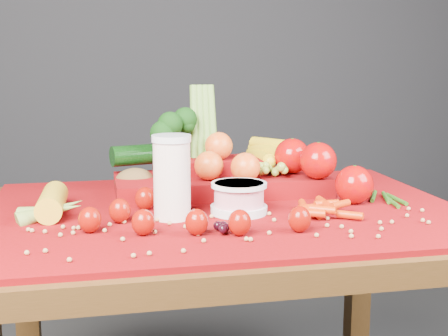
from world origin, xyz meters
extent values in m
cube|color=black|center=(0.00, 1.50, 1.25)|extent=(3.00, 0.02, 2.50)
cube|color=#35210C|center=(0.00, 0.00, 0.72)|extent=(1.10, 0.80, 0.05)
cube|color=#35210C|center=(-0.48, 0.33, 0.35)|extent=(0.06, 0.06, 0.70)
cube|color=#35210C|center=(0.48, 0.33, 0.35)|extent=(0.06, 0.06, 0.70)
cube|color=#6F030C|center=(0.00, 0.00, 0.76)|extent=(1.05, 0.75, 0.01)
cylinder|color=silver|center=(-0.13, -0.07, 0.85)|extent=(0.08, 0.08, 0.18)
cylinder|color=silver|center=(-0.13, -0.07, 0.93)|extent=(0.08, 0.08, 0.01)
cylinder|color=silver|center=(0.02, -0.05, 0.77)|extent=(0.12, 0.12, 0.02)
cylinder|color=pink|center=(0.02, -0.05, 0.80)|extent=(0.11, 0.11, 0.05)
cylinder|color=silver|center=(0.02, -0.05, 0.83)|extent=(0.12, 0.12, 0.01)
ellipsoid|color=#8F0E00|center=(-0.24, -0.08, 0.79)|extent=(0.04, 0.04, 0.05)
cone|color=#0F4C0D|center=(-0.24, -0.08, 0.81)|extent=(0.03, 0.03, 0.01)
ellipsoid|color=#8F0E00|center=(-0.30, -0.14, 0.79)|extent=(0.04, 0.04, 0.05)
cone|color=#0F4C0D|center=(-0.30, -0.14, 0.81)|extent=(0.03, 0.03, 0.01)
ellipsoid|color=#8F0E00|center=(-0.20, -0.18, 0.79)|extent=(0.04, 0.04, 0.05)
cone|color=#0F4C0D|center=(-0.20, -0.18, 0.81)|extent=(0.03, 0.03, 0.01)
ellipsoid|color=#8F0E00|center=(-0.10, -0.20, 0.79)|extent=(0.04, 0.04, 0.05)
cone|color=#0F4C0D|center=(-0.10, -0.20, 0.81)|extent=(0.03, 0.03, 0.01)
ellipsoid|color=#8F0E00|center=(-0.02, -0.22, 0.79)|extent=(0.04, 0.04, 0.05)
cone|color=#0F4C0D|center=(-0.02, -0.22, 0.81)|extent=(0.03, 0.03, 0.01)
ellipsoid|color=#8F0E00|center=(0.10, -0.22, 0.79)|extent=(0.04, 0.04, 0.05)
cone|color=#0F4C0D|center=(0.10, -0.22, 0.81)|extent=(0.03, 0.03, 0.01)
ellipsoid|color=#8F0E00|center=(-0.18, 0.02, 0.79)|extent=(0.04, 0.04, 0.05)
cone|color=#0F4C0D|center=(-0.18, 0.02, 0.81)|extent=(0.03, 0.03, 0.01)
cylinder|color=gold|center=(-0.38, 0.02, 0.79)|extent=(0.06, 0.18, 0.06)
ellipsoid|color=#4E3618|center=(-0.19, 0.18, 0.80)|extent=(0.10, 0.07, 0.07)
cube|color=#6F030C|center=(0.02, 0.15, 0.78)|extent=(0.52, 0.22, 0.04)
cube|color=#6F030C|center=(0.00, 0.20, 0.82)|extent=(0.28, 0.12, 0.03)
sphere|color=#A40B00|center=(0.24, 0.06, 0.85)|extent=(0.09, 0.09, 0.09)
sphere|color=#A40B00|center=(0.30, -0.02, 0.81)|extent=(0.09, 0.09, 0.09)
sphere|color=#A40B00|center=(0.20, 0.14, 0.85)|extent=(0.09, 0.09, 0.09)
sphere|color=#DD3804|center=(-0.02, 0.10, 0.84)|extent=(0.07, 0.07, 0.07)
sphere|color=#DD3804|center=(0.06, 0.06, 0.84)|extent=(0.07, 0.07, 0.07)
sphere|color=#DD3804|center=(0.02, 0.18, 0.88)|extent=(0.07, 0.07, 0.07)
cylinder|color=#E0BA0C|center=(0.12, 0.22, 0.82)|extent=(0.06, 0.16, 0.04)
cylinder|color=#E0BA0C|center=(0.14, 0.22, 0.84)|extent=(0.04, 0.16, 0.04)
cylinder|color=#E0BA0C|center=(0.16, 0.22, 0.85)|extent=(0.07, 0.16, 0.04)
cylinder|color=#E0BA0C|center=(0.17, 0.22, 0.87)|extent=(0.10, 0.16, 0.04)
cylinder|color=#3F662D|center=(-0.09, 0.20, 0.86)|extent=(0.04, 0.04, 0.04)
cylinder|color=olive|center=(-0.03, 0.24, 0.92)|extent=(0.03, 0.06, 0.22)
cylinder|color=olive|center=(-0.02, 0.24, 0.92)|extent=(0.02, 0.06, 0.22)
cylinder|color=olive|center=(0.00, 0.24, 0.92)|extent=(0.02, 0.06, 0.22)
cylinder|color=olive|center=(0.02, 0.24, 0.92)|extent=(0.03, 0.06, 0.22)
cylinder|color=black|center=(-0.14, 0.24, 0.85)|extent=(0.22, 0.10, 0.05)
camera|label=1|loc=(-0.29, -1.34, 1.10)|focal=50.00mm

